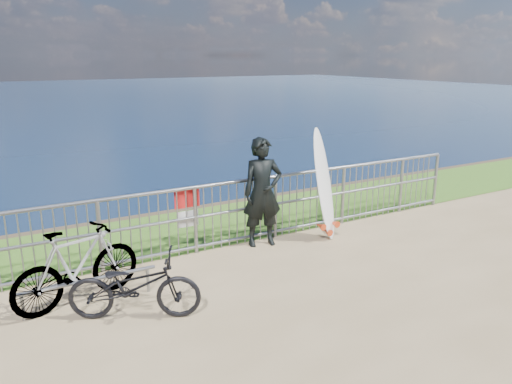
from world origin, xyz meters
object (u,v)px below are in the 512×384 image
bicycle_far (77,266)px  surfboard (324,188)px  surfer (263,192)px  bicycle_near (134,286)px

bicycle_far → surfboard: bearing=-100.8°
surfer → bicycle_near: (-2.58, -1.36, -0.49)m
surfboard → bicycle_far: size_ratio=1.13×
surfboard → bicycle_near: surfboard is taller
surfer → bicycle_far: surfer is taller
surfboard → bicycle_far: bearing=-174.7°
surfboard → bicycle_near: bearing=-163.1°
bicycle_near → surfboard: bearing=-46.4°
bicycle_near → bicycle_far: (-0.52, 0.73, 0.10)m
surfer → bicycle_near: 2.96m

